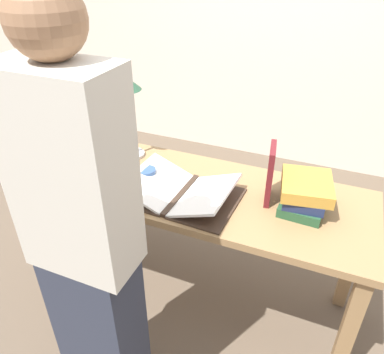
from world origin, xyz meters
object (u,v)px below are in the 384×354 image
(open_book, at_px, (181,192))
(reading_lamp, at_px, (127,96))
(book_standing_upright, at_px, (270,174))
(coffee_mug, at_px, (148,176))
(person_reader, at_px, (87,251))
(book_stack_tall, at_px, (305,193))

(open_book, height_order, reading_lamp, reading_lamp)
(open_book, xyz_separation_m, book_standing_upright, (0.37, 0.14, 0.11))
(open_book, bearing_deg, coffee_mug, 171.45)
(coffee_mug, relative_size, person_reader, 0.07)
(coffee_mug, height_order, person_reader, person_reader)
(book_stack_tall, xyz_separation_m, reading_lamp, (-0.94, 0.12, 0.27))
(book_standing_upright, height_order, person_reader, person_reader)
(reading_lamp, bearing_deg, open_book, -32.58)
(book_standing_upright, relative_size, person_reader, 0.16)
(reading_lamp, bearing_deg, book_stack_tall, -7.48)
(reading_lamp, bearing_deg, coffee_mug, -45.92)
(open_book, xyz_separation_m, coffee_mug, (-0.19, 0.04, 0.01))
(open_book, bearing_deg, book_standing_upright, 22.76)
(reading_lamp, xyz_separation_m, coffee_mug, (0.22, -0.22, -0.30))
(coffee_mug, bearing_deg, open_book, -10.98)
(book_stack_tall, distance_m, book_standing_upright, 0.17)
(book_stack_tall, bearing_deg, person_reader, -132.97)
(book_standing_upright, distance_m, person_reader, 0.83)
(book_stack_tall, xyz_separation_m, coffee_mug, (-0.72, -0.10, -0.03))
(open_book, height_order, person_reader, person_reader)
(coffee_mug, bearing_deg, book_stack_tall, 7.88)
(book_stack_tall, bearing_deg, book_standing_upright, 179.95)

